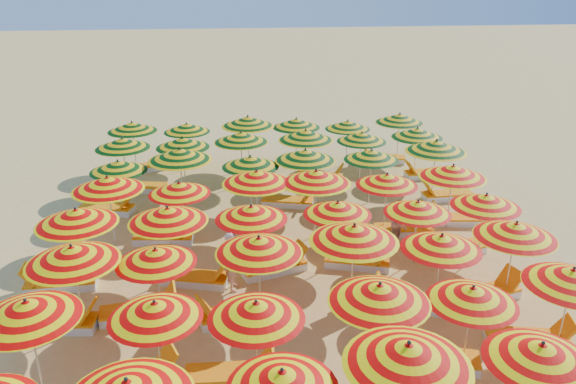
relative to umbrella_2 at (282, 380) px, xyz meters
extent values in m
plane|color=#E3B665|center=(0.94, 7.17, -1.65)|extent=(120.00, 120.00, 0.00)
sphere|color=black|center=(-2.26, -0.19, 0.39)|extent=(0.07, 0.07, 0.07)
cone|color=#EC6A00|center=(0.00, 0.00, 0.00)|extent=(1.93, 1.93, 0.34)
sphere|color=black|center=(0.00, 0.00, 0.20)|extent=(0.06, 0.06, 0.06)
cone|color=#EC6A00|center=(1.97, 0.05, 0.26)|extent=(2.09, 2.09, 0.39)
sphere|color=black|center=(1.97, 0.05, 0.48)|extent=(0.07, 0.07, 0.07)
cone|color=#EC6A00|center=(4.21, 0.10, 0.06)|extent=(2.19, 2.19, 0.35)
sphere|color=black|center=(4.21, 0.10, 0.26)|extent=(0.06, 0.06, 0.06)
cylinder|color=silver|center=(-4.37, 2.15, -0.69)|extent=(0.04, 0.04, 1.92)
cone|color=#EC6A00|center=(-4.37, 2.15, 0.14)|extent=(1.98, 1.98, 0.37)
sphere|color=black|center=(-4.37, 2.15, 0.35)|extent=(0.06, 0.06, 0.06)
cylinder|color=silver|center=(-2.13, 2.12, -0.77)|extent=(0.03, 0.03, 1.76)
cone|color=#EC6A00|center=(-2.13, 2.12, -0.01)|extent=(1.83, 1.83, 0.34)
sphere|color=black|center=(-2.13, 2.12, 0.18)|extent=(0.06, 0.06, 0.06)
cylinder|color=silver|center=(-0.29, 1.84, -0.75)|extent=(0.03, 0.03, 1.81)
cone|color=#EC6A00|center=(-0.29, 1.84, 0.03)|extent=(2.21, 2.21, 0.34)
sphere|color=black|center=(-0.29, 1.84, 0.23)|extent=(0.06, 0.06, 0.06)
cylinder|color=silver|center=(2.03, 1.95, -0.68)|extent=(0.04, 0.04, 1.95)
cone|color=#EC6A00|center=(2.03, 1.95, 0.17)|extent=(2.26, 2.26, 0.37)
sphere|color=black|center=(2.03, 1.95, 0.38)|extent=(0.07, 0.07, 0.07)
cylinder|color=silver|center=(3.87, 1.97, -0.77)|extent=(0.03, 0.03, 1.76)
cone|color=#EC6A00|center=(3.87, 1.97, -0.01)|extent=(2.12, 2.12, 0.34)
sphere|color=black|center=(3.87, 1.97, 0.19)|extent=(0.06, 0.06, 0.06)
cylinder|color=silver|center=(6.01, 2.18, -0.70)|extent=(0.04, 0.04, 1.90)
cone|color=#EC6A00|center=(6.01, 2.18, 0.12)|extent=(2.40, 2.40, 0.36)
sphere|color=black|center=(6.01, 2.18, 0.32)|extent=(0.06, 0.06, 0.06)
cylinder|color=silver|center=(-4.04, 4.08, -0.66)|extent=(0.04, 0.04, 1.99)
cone|color=#EC6A00|center=(-4.04, 4.08, 0.20)|extent=(2.63, 2.63, 0.38)
sphere|color=black|center=(-4.04, 4.08, 0.42)|extent=(0.07, 0.07, 0.07)
cylinder|color=silver|center=(-2.34, 4.19, -0.77)|extent=(0.03, 0.03, 1.77)
cone|color=#EC6A00|center=(-2.34, 4.19, 0.00)|extent=(1.80, 1.80, 0.34)
sphere|color=black|center=(-2.34, 4.19, 0.19)|extent=(0.06, 0.06, 0.06)
cylinder|color=silver|center=(-0.09, 4.14, -0.68)|extent=(0.04, 0.04, 1.95)
cone|color=#EC6A00|center=(-0.09, 4.14, 0.17)|extent=(2.27, 2.27, 0.37)
sphere|color=black|center=(-0.09, 4.14, 0.38)|extent=(0.06, 0.06, 0.06)
cylinder|color=silver|center=(2.06, 4.29, -0.63)|extent=(0.04, 0.04, 2.05)
cone|color=#EC6A00|center=(2.06, 4.29, 0.26)|extent=(2.72, 2.72, 0.39)
sphere|color=black|center=(2.06, 4.29, 0.49)|extent=(0.07, 0.07, 0.07)
cylinder|color=silver|center=(4.02, 4.03, -0.73)|extent=(0.03, 0.03, 1.84)
cone|color=#EC6A00|center=(4.02, 4.03, 0.06)|extent=(2.10, 2.10, 0.35)
sphere|color=black|center=(4.02, 4.03, 0.26)|extent=(0.06, 0.06, 0.06)
cylinder|color=silver|center=(5.90, 4.28, -0.69)|extent=(0.04, 0.04, 1.92)
cone|color=#EC6A00|center=(5.90, 4.28, 0.14)|extent=(1.97, 1.97, 0.37)
sphere|color=black|center=(5.90, 4.28, 0.35)|extent=(0.06, 0.06, 0.06)
cylinder|color=silver|center=(-4.40, 6.04, -0.66)|extent=(0.04, 0.04, 1.99)
cone|color=#EC6A00|center=(-4.40, 6.04, 0.20)|extent=(2.37, 2.37, 0.38)
sphere|color=black|center=(-4.40, 6.04, 0.42)|extent=(0.07, 0.07, 0.07)
cylinder|color=silver|center=(-2.21, 5.95, -0.67)|extent=(0.04, 0.04, 1.97)
cone|color=#EC6A00|center=(-2.21, 5.95, 0.18)|extent=(2.03, 2.03, 0.37)
sphere|color=black|center=(-2.21, 5.95, 0.40)|extent=(0.07, 0.07, 0.07)
cylinder|color=silver|center=(-0.17, 6.10, -0.73)|extent=(0.04, 0.04, 1.85)
cone|color=#EC6A00|center=(-0.17, 6.10, 0.07)|extent=(2.10, 2.10, 0.35)
sphere|color=black|center=(-0.17, 6.10, 0.27)|extent=(0.06, 0.06, 0.06)
cylinder|color=silver|center=(2.08, 6.27, -0.76)|extent=(0.03, 0.03, 1.78)
cone|color=#EC6A00|center=(2.08, 6.27, 0.01)|extent=(2.31, 2.31, 0.34)
sphere|color=black|center=(2.08, 6.27, 0.21)|extent=(0.06, 0.06, 0.06)
cylinder|color=silver|center=(4.17, 6.13, -0.77)|extent=(0.03, 0.03, 1.77)
cone|color=#EC6A00|center=(4.17, 6.13, 0.00)|extent=(1.94, 1.94, 0.34)
sphere|color=black|center=(4.17, 6.13, 0.19)|extent=(0.06, 0.06, 0.06)
cylinder|color=silver|center=(6.06, 6.21, -0.73)|extent=(0.03, 0.03, 1.84)
cone|color=#EC6A00|center=(6.06, 6.21, 0.06)|extent=(1.94, 1.94, 0.35)
sphere|color=black|center=(6.06, 6.21, 0.26)|extent=(0.06, 0.06, 0.06)
cylinder|color=silver|center=(-4.05, 8.19, -0.65)|extent=(0.04, 0.04, 2.00)
cone|color=#EC6A00|center=(-4.05, 8.19, 0.22)|extent=(2.39, 2.39, 0.38)
sphere|color=black|center=(-4.05, 8.19, 0.43)|extent=(0.07, 0.07, 0.07)
cylinder|color=silver|center=(-2.10, 8.19, -0.77)|extent=(0.03, 0.03, 1.76)
cone|color=#EC6A00|center=(-2.10, 8.19, -0.01)|extent=(1.79, 1.79, 0.34)
sphere|color=black|center=(-2.10, 8.19, 0.18)|extent=(0.06, 0.06, 0.06)
cylinder|color=silver|center=(0.09, 8.24, -0.65)|extent=(0.04, 0.04, 2.00)
cone|color=#EC6A00|center=(0.09, 8.24, 0.22)|extent=(2.61, 2.61, 0.38)
sphere|color=black|center=(0.09, 8.24, 0.44)|extent=(0.07, 0.07, 0.07)
cylinder|color=silver|center=(1.79, 8.03, -0.64)|extent=(0.04, 0.04, 2.02)
cone|color=#EC6A00|center=(1.79, 8.03, 0.23)|extent=(2.48, 2.48, 0.39)
sphere|color=black|center=(1.79, 8.03, 0.46)|extent=(0.07, 0.07, 0.07)
cylinder|color=silver|center=(3.89, 8.07, -0.75)|extent=(0.03, 0.03, 1.81)
cone|color=#EC6A00|center=(3.89, 8.07, 0.04)|extent=(1.85, 1.85, 0.35)
sphere|color=black|center=(3.89, 8.07, 0.24)|extent=(0.06, 0.06, 0.06)
cylinder|color=silver|center=(5.89, 8.12, -0.66)|extent=(0.04, 0.04, 1.98)
cone|color=#EC6A00|center=(5.89, 8.12, 0.20)|extent=(2.19, 2.19, 0.38)
sphere|color=black|center=(5.89, 8.12, 0.42)|extent=(0.07, 0.07, 0.07)
cylinder|color=silver|center=(-4.13, 10.24, -0.76)|extent=(0.03, 0.03, 1.79)
cone|color=#786805|center=(-4.13, 10.24, 0.01)|extent=(2.32, 2.32, 0.34)
sphere|color=black|center=(-4.13, 10.24, 0.21)|extent=(0.06, 0.06, 0.06)
cylinder|color=silver|center=(-2.22, 10.45, -0.63)|extent=(0.04, 0.04, 2.04)
cone|color=#786805|center=(-2.22, 10.45, 0.26)|extent=(2.15, 2.15, 0.39)
sphere|color=black|center=(-2.22, 10.45, 0.48)|extent=(0.07, 0.07, 0.07)
cylinder|color=silver|center=(0.01, 10.10, -0.74)|extent=(0.03, 0.03, 1.83)
cone|color=#786805|center=(0.01, 10.10, 0.05)|extent=(2.40, 2.40, 0.35)
sphere|color=black|center=(0.01, 10.10, 0.25)|extent=(0.06, 0.06, 0.06)
cylinder|color=silver|center=(1.78, 10.19, -0.67)|extent=(0.04, 0.04, 1.96)
cone|color=#786805|center=(1.78, 10.19, 0.18)|extent=(2.05, 2.05, 0.37)
sphere|color=black|center=(1.78, 10.19, 0.39)|extent=(0.07, 0.07, 0.07)
cylinder|color=silver|center=(4.01, 10.37, -0.74)|extent=(0.03, 0.03, 1.82)
cone|color=#786805|center=(4.01, 10.37, 0.04)|extent=(2.37, 2.37, 0.35)
sphere|color=black|center=(4.01, 10.37, 0.24)|extent=(0.06, 0.06, 0.06)
cylinder|color=silver|center=(6.21, 10.39, -0.63)|extent=(0.04, 0.04, 2.05)
cone|color=#786805|center=(6.21, 10.39, 0.26)|extent=(2.16, 2.16, 0.39)
sphere|color=black|center=(6.21, 10.39, 0.49)|extent=(0.07, 0.07, 0.07)
cylinder|color=silver|center=(-4.32, 12.34, -0.70)|extent=(0.04, 0.04, 1.90)
cone|color=#786805|center=(-4.32, 12.34, 0.12)|extent=(2.38, 2.38, 0.36)
sphere|color=black|center=(-4.32, 12.34, 0.33)|extent=(0.06, 0.06, 0.06)
cylinder|color=silver|center=(-2.25, 12.23, -0.71)|extent=(0.04, 0.04, 1.89)
cone|color=#786805|center=(-2.25, 12.23, 0.11)|extent=(2.37, 2.37, 0.36)
sphere|color=black|center=(-2.25, 12.23, 0.32)|extent=(0.06, 0.06, 0.06)
cylinder|color=silver|center=(-0.21, 12.49, -0.68)|extent=(0.04, 0.04, 1.94)
cone|color=#786805|center=(-0.21, 12.49, 0.16)|extent=(2.21, 2.21, 0.37)
sphere|color=black|center=(-0.21, 12.49, 0.37)|extent=(0.06, 0.06, 0.06)
cylinder|color=silver|center=(2.10, 12.36, -0.66)|extent=(0.04, 0.04, 1.98)
cone|color=#786805|center=(2.10, 12.36, 0.20)|extent=(2.60, 2.60, 0.38)
sphere|color=black|center=(2.10, 12.36, 0.42)|extent=(0.07, 0.07, 0.07)
cylinder|color=silver|center=(4.17, 12.45, -0.75)|extent=(0.03, 0.03, 1.81)
cone|color=#786805|center=(4.17, 12.45, 0.04)|extent=(2.35, 2.35, 0.34)
sphere|color=black|center=(4.17, 12.45, 0.23)|extent=(0.06, 0.06, 0.06)
cylinder|color=silver|center=(6.26, 12.47, -0.70)|extent=(0.04, 0.04, 1.90)
cone|color=#786805|center=(6.26, 12.47, 0.12)|extent=(2.26, 2.26, 0.36)
sphere|color=black|center=(6.26, 12.47, 0.33)|extent=(0.06, 0.06, 0.06)
cylinder|color=silver|center=(-4.30, 14.53, -0.71)|extent=(0.04, 0.04, 1.89)
cone|color=#786805|center=(-4.30, 14.53, 0.11)|extent=(2.11, 2.11, 0.36)
sphere|color=black|center=(-4.30, 14.53, 0.31)|extent=(0.06, 0.06, 0.06)
cylinder|color=silver|center=(-2.25, 14.52, -0.76)|extent=(0.03, 0.03, 1.78)
cone|color=#786805|center=(-2.25, 14.52, 0.01)|extent=(2.11, 2.11, 0.34)
sphere|color=black|center=(-2.25, 14.52, 0.20)|extent=(0.06, 0.06, 0.06)
cylinder|color=silver|center=(0.11, 14.30, -0.63)|extent=(0.04, 0.04, 2.04)
cone|color=#786805|center=(0.11, 14.30, 0.26)|extent=(2.60, 2.60, 0.39)
sphere|color=black|center=(0.11, 14.30, 0.48)|extent=(0.07, 0.07, 0.07)
cylinder|color=silver|center=(2.01, 14.40, -0.71)|extent=(0.04, 0.04, 1.88)
cone|color=#786805|center=(2.01, 14.40, 0.10)|extent=(2.46, 2.46, 0.36)
sphere|color=black|center=(2.01, 14.40, 0.31)|extent=(0.06, 0.06, 0.06)
cylinder|color=silver|center=(4.03, 14.25, -0.76)|extent=(0.03, 0.03, 1.78)
cone|color=#786805|center=(4.03, 14.25, 0.01)|extent=(1.91, 1.91, 0.34)
sphere|color=black|center=(4.03, 14.25, 0.20)|extent=(0.06, 0.06, 0.06)
cylinder|color=silver|center=(6.20, 14.49, -0.69)|extent=(0.04, 0.04, 1.93)
cone|color=#786805|center=(6.20, 14.49, 0.15)|extent=(2.56, 2.56, 0.37)
sphere|color=black|center=(6.20, 14.49, 0.36)|extent=(0.06, 0.06, 0.06)
cube|color=orange|center=(-2.68, 1.98, -1.42)|extent=(1.79, 1.16, 0.06)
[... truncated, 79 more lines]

